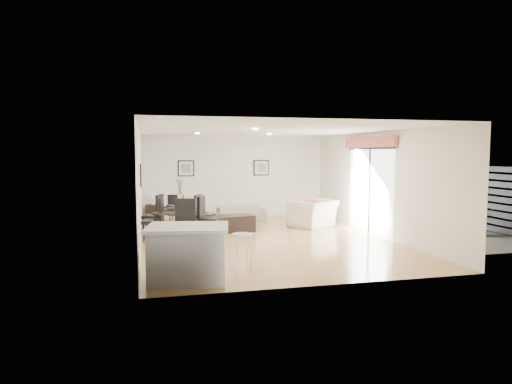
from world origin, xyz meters
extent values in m
plane|color=tan|center=(0.00, 0.00, 0.00)|extent=(8.00, 8.00, 0.00)
cube|color=white|center=(0.00, 4.00, 1.35)|extent=(6.00, 0.04, 2.70)
cube|color=white|center=(0.00, -4.00, 1.35)|extent=(6.00, 0.04, 2.70)
cube|color=white|center=(-3.00, 0.00, 1.35)|extent=(0.04, 8.00, 2.70)
cube|color=white|center=(3.00, 0.00, 1.35)|extent=(0.04, 8.00, 2.70)
cube|color=white|center=(0.00, 0.00, 2.70)|extent=(6.00, 8.00, 0.02)
imported|color=gray|center=(-0.20, 2.96, 0.28)|extent=(2.03, 1.33, 0.55)
imported|color=beige|center=(1.83, 1.54, 0.39)|extent=(1.57, 1.52, 0.78)
imported|color=#345A26|center=(5.49, -0.81, 0.36)|extent=(0.67, 0.59, 0.73)
imported|color=#345A26|center=(5.87, 0.70, 0.35)|extent=(0.50, 0.50, 0.71)
cube|color=black|center=(-2.02, 0.93, 0.70)|extent=(1.45, 1.94, 0.06)
cylinder|color=black|center=(-2.67, 0.32, 0.33)|extent=(0.07, 0.07, 0.67)
cylinder|color=black|center=(-2.07, 1.83, 0.33)|extent=(0.07, 0.07, 0.67)
cylinder|color=black|center=(-1.97, 0.04, 0.33)|extent=(0.07, 0.07, 0.67)
cylinder|color=black|center=(-1.37, 1.55, 0.33)|extent=(0.07, 0.07, 0.67)
cube|color=black|center=(-2.72, 0.50, 0.48)|extent=(0.56, 0.56, 0.08)
cube|color=black|center=(-2.51, 0.46, 0.78)|extent=(0.15, 0.48, 0.57)
cylinder|color=black|center=(-2.87, 0.72, 0.22)|extent=(0.04, 0.04, 0.44)
cylinder|color=black|center=(-2.50, 0.65, 0.22)|extent=(0.04, 0.04, 0.44)
cylinder|color=black|center=(-2.94, 0.35, 0.22)|extent=(0.04, 0.04, 0.44)
cylinder|color=black|center=(-2.57, 0.28, 0.22)|extent=(0.04, 0.04, 0.44)
cube|color=black|center=(-2.72, 1.37, 0.48)|extent=(0.61, 0.61, 0.08)
cube|color=black|center=(-2.52, 1.29, 0.78)|extent=(0.23, 0.47, 0.57)
cylinder|color=black|center=(-2.83, 1.61, 0.22)|extent=(0.04, 0.04, 0.44)
cylinder|color=black|center=(-2.48, 1.48, 0.22)|extent=(0.04, 0.04, 0.44)
cylinder|color=black|center=(-2.96, 1.26, 0.22)|extent=(0.04, 0.04, 0.44)
cylinder|color=black|center=(-2.61, 1.13, 0.22)|extent=(0.04, 0.04, 0.44)
cube|color=black|center=(-1.33, 0.50, 0.48)|extent=(0.64, 0.64, 0.08)
cube|color=black|center=(-1.52, 0.58, 0.78)|extent=(0.25, 0.46, 0.58)
cylinder|color=black|center=(-1.23, 0.25, 0.22)|extent=(0.04, 0.04, 0.44)
cylinder|color=black|center=(-1.57, 0.40, 0.22)|extent=(0.04, 0.04, 0.44)
cylinder|color=black|center=(-1.08, 0.59, 0.22)|extent=(0.04, 0.04, 0.44)
cylinder|color=black|center=(-1.42, 0.75, 0.22)|extent=(0.04, 0.04, 0.44)
cube|color=black|center=(-1.33, 1.37, 0.46)|extent=(0.62, 0.62, 0.08)
cube|color=black|center=(-1.50, 1.46, 0.75)|extent=(0.26, 0.44, 0.55)
cylinder|color=black|center=(-1.24, 1.13, 0.21)|extent=(0.04, 0.04, 0.42)
cylinder|color=black|center=(-1.57, 1.29, 0.21)|extent=(0.04, 0.04, 0.42)
cylinder|color=black|center=(-1.08, 1.45, 0.21)|extent=(0.04, 0.04, 0.42)
cylinder|color=black|center=(-1.41, 1.61, 0.21)|extent=(0.04, 0.04, 0.42)
cube|color=black|center=(-2.02, -0.23, 0.49)|extent=(0.59, 0.59, 0.08)
cube|color=black|center=(-1.97, -0.02, 0.79)|extent=(0.49, 0.19, 0.58)
cylinder|color=black|center=(-2.25, -0.36, 0.22)|extent=(0.04, 0.04, 0.44)
cylinder|color=black|center=(-2.16, 0.01, 0.22)|extent=(0.04, 0.04, 0.44)
cylinder|color=black|center=(-1.89, -0.46, 0.22)|extent=(0.04, 0.04, 0.44)
cylinder|color=black|center=(-1.79, -0.09, 0.22)|extent=(0.04, 0.04, 0.44)
cube|color=black|center=(-2.02, 2.09, 0.45)|extent=(0.54, 0.54, 0.08)
cube|color=black|center=(-2.07, 1.90, 0.73)|extent=(0.45, 0.17, 0.54)
cylinder|color=black|center=(-1.81, 2.22, 0.20)|extent=(0.04, 0.04, 0.41)
cylinder|color=black|center=(-1.89, 1.88, 0.20)|extent=(0.04, 0.04, 0.41)
cylinder|color=black|center=(-2.15, 2.31, 0.20)|extent=(0.04, 0.04, 0.41)
cylinder|color=black|center=(-2.23, 1.97, 0.20)|extent=(0.04, 0.04, 0.41)
cylinder|color=white|center=(-2.02, 0.93, 0.91)|extent=(0.12, 0.12, 0.36)
cylinder|color=black|center=(-1.71, 0.93, 0.73)|extent=(0.35, 0.35, 0.01)
cylinder|color=black|center=(-1.71, 0.93, 0.76)|extent=(0.19, 0.19, 0.05)
cylinder|color=black|center=(-1.93, 1.48, 0.73)|extent=(0.35, 0.35, 0.01)
cylinder|color=black|center=(-1.93, 1.48, 0.76)|extent=(0.19, 0.19, 0.05)
cylinder|color=black|center=(-2.27, 1.27, 0.73)|extent=(0.35, 0.35, 0.01)
cylinder|color=black|center=(-2.27, 1.27, 0.76)|extent=(0.19, 0.19, 0.05)
cylinder|color=black|center=(-2.27, 0.60, 0.73)|extent=(0.35, 0.35, 0.01)
cylinder|color=black|center=(-2.27, 0.60, 0.76)|extent=(0.19, 0.19, 0.05)
cylinder|color=black|center=(-1.93, 0.39, 0.73)|extent=(0.35, 0.35, 0.01)
cylinder|color=black|center=(-1.93, 0.39, 0.76)|extent=(0.19, 0.19, 0.05)
cube|color=black|center=(-0.58, 1.35, 0.22)|extent=(1.20, 0.82, 0.45)
cube|color=black|center=(-2.66, 3.66, 0.27)|extent=(0.49, 0.49, 0.55)
cylinder|color=white|center=(-2.66, 3.66, 0.63)|extent=(0.09, 0.09, 0.17)
cone|color=beige|center=(-2.66, 3.66, 0.83)|extent=(0.21, 0.21, 0.23)
cube|color=#A51525|center=(1.72, 1.43, 0.62)|extent=(0.36, 0.23, 0.35)
cube|color=silver|center=(-2.20, -3.23, 0.44)|extent=(1.39, 1.14, 0.88)
cube|color=silver|center=(-2.20, -3.23, 0.91)|extent=(1.51, 1.26, 0.06)
cylinder|color=silver|center=(-1.26, -3.23, 0.74)|extent=(0.35, 0.35, 0.05)
cylinder|color=silver|center=(-1.15, -3.11, 0.37)|extent=(0.02, 0.02, 0.74)
cylinder|color=silver|center=(-1.38, -3.11, 0.37)|extent=(0.02, 0.02, 0.74)
cylinder|color=silver|center=(-1.38, -3.34, 0.37)|extent=(0.02, 0.02, 0.74)
cylinder|color=silver|center=(-1.15, -3.34, 0.37)|extent=(0.02, 0.02, 0.74)
cube|color=black|center=(-1.60, 3.97, 1.65)|extent=(0.52, 0.03, 0.52)
cube|color=white|center=(-1.60, 3.97, 1.65)|extent=(0.44, 0.04, 0.44)
cube|color=#5B5C56|center=(-1.60, 3.97, 1.65)|extent=(0.30, 0.04, 0.30)
cube|color=black|center=(0.90, 3.97, 1.65)|extent=(0.52, 0.03, 0.52)
cube|color=white|center=(0.90, 3.97, 1.65)|extent=(0.44, 0.04, 0.44)
cube|color=#5B5C56|center=(0.90, 3.97, 1.65)|extent=(0.30, 0.04, 0.30)
cube|color=black|center=(-2.97, -0.20, 1.65)|extent=(0.03, 0.52, 0.52)
cube|color=white|center=(-2.97, -0.20, 1.65)|extent=(0.04, 0.44, 0.44)
cube|color=#5B5C56|center=(-2.97, -0.20, 1.65)|extent=(0.04, 0.30, 0.30)
cube|color=white|center=(2.98, 0.30, 1.12)|extent=(0.02, 2.40, 2.25)
cube|color=black|center=(2.96, 0.30, 1.12)|extent=(0.03, 0.05, 2.25)
cube|color=black|center=(2.96, 0.30, 2.27)|extent=(0.03, 2.50, 0.05)
cube|color=maroon|center=(2.92, 0.30, 2.43)|extent=(0.10, 2.70, 0.28)
plane|color=gray|center=(5.00, 0.30, 0.00)|extent=(6.00, 6.00, 0.00)
cube|color=#323235|center=(6.20, 0.30, 0.90)|extent=(0.08, 5.50, 1.80)
cube|color=brown|center=(6.05, 2.70, 1.00)|extent=(0.35, 0.35, 2.00)
camera|label=1|loc=(-2.86, -10.81, 2.17)|focal=32.00mm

